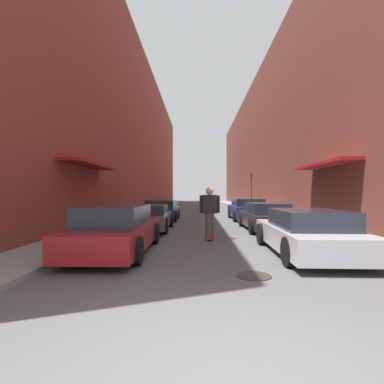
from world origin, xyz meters
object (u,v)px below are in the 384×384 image
(parked_car_right_2, at_px, (247,209))
(manhole_cover, at_px, (254,276))
(parked_car_right_0, at_px, (307,232))
(parked_car_left_1, at_px, (150,218))
(parked_car_left_0, at_px, (117,230))
(parked_car_left_2, at_px, (161,210))
(traffic_light, at_px, (251,187))
(skateboarder, at_px, (210,207))
(parked_car_right_1, at_px, (265,217))

(parked_car_right_2, height_order, manhole_cover, parked_car_right_2)
(manhole_cover, bearing_deg, parked_car_right_0, 49.41)
(manhole_cover, bearing_deg, parked_car_left_1, 113.92)
(parked_car_left_0, height_order, parked_car_left_2, parked_car_left_0)
(traffic_light, bearing_deg, parked_car_right_0, -95.91)
(skateboarder, relative_size, manhole_cover, 2.69)
(parked_car_right_0, relative_size, traffic_light, 1.37)
(parked_car_right_0, xyz_separation_m, skateboarder, (-2.55, 2.52, 0.57))
(parked_car_left_0, distance_m, skateboarder, 3.66)
(parked_car_left_2, relative_size, parked_car_right_1, 0.85)
(parked_car_left_2, distance_m, manhole_cover, 12.74)
(parked_car_right_2, bearing_deg, parked_car_right_0, -90.63)
(parked_car_left_2, bearing_deg, parked_car_right_2, 5.24)
(parked_car_left_0, bearing_deg, parked_car_right_1, 44.62)
(parked_car_left_2, distance_m, parked_car_right_1, 7.13)
(parked_car_left_2, bearing_deg, traffic_light, 53.99)
(parked_car_left_1, bearing_deg, parked_car_right_0, -45.79)
(parked_car_right_0, relative_size, parked_car_right_2, 1.02)
(skateboarder, distance_m, manhole_cover, 4.87)
(parked_car_right_0, bearing_deg, parked_car_left_0, 179.06)
(parked_car_left_0, xyz_separation_m, parked_car_left_1, (0.07, 5.22, -0.08))
(parked_car_left_0, relative_size, parked_car_right_2, 1.03)
(parked_car_right_0, height_order, traffic_light, traffic_light)
(parked_car_left_1, distance_m, traffic_light, 16.60)
(parked_car_left_2, xyz_separation_m, parked_car_right_2, (5.32, 0.49, 0.04))
(parked_car_right_1, xyz_separation_m, manhole_cover, (-1.90, -7.46, -0.59))
(parked_car_left_1, height_order, traffic_light, traffic_light)
(parked_car_right_2, bearing_deg, parked_car_left_2, -174.76)
(parked_car_right_1, distance_m, manhole_cover, 7.72)
(parked_car_right_0, xyz_separation_m, traffic_light, (2.09, 20.14, 1.66))
(parked_car_left_0, relative_size, parked_car_left_2, 1.20)
(parked_car_left_2, relative_size, skateboarder, 2.10)
(parked_car_left_2, distance_m, traffic_light, 12.51)
(traffic_light, bearing_deg, parked_car_right_1, -97.79)
(parked_car_right_0, bearing_deg, parked_car_left_2, 117.22)
(parked_car_left_2, relative_size, manhole_cover, 5.67)
(parked_car_left_1, bearing_deg, traffic_light, 63.98)
(parked_car_right_1, bearing_deg, parked_car_left_1, 179.94)
(parked_car_left_0, relative_size, parked_car_right_0, 1.00)
(parked_car_left_1, bearing_deg, parked_car_right_1, -0.06)
(parked_car_right_1, bearing_deg, traffic_light, 82.21)
(parked_car_left_0, height_order, manhole_cover, parked_car_left_0)
(parked_car_left_0, distance_m, manhole_cover, 4.10)
(parked_car_left_0, distance_m, parked_car_left_2, 10.03)
(parked_car_right_1, xyz_separation_m, traffic_light, (2.03, 14.85, 1.66))
(parked_car_left_0, bearing_deg, manhole_cover, -33.62)
(parked_car_left_0, relative_size, skateboarder, 2.52)
(skateboarder, bearing_deg, parked_car_right_1, 46.83)
(manhole_cover, height_order, traffic_light, traffic_light)
(parked_car_left_1, relative_size, parked_car_left_2, 1.09)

